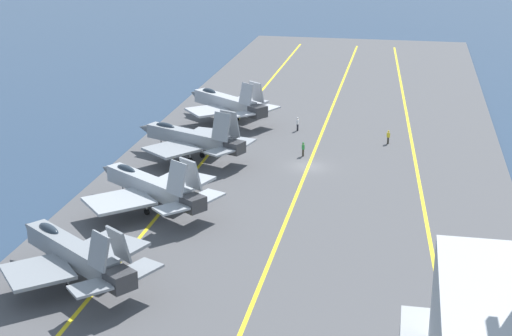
% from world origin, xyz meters
% --- Properties ---
extents(ground_plane, '(2000.00, 2000.00, 0.00)m').
position_xyz_m(ground_plane, '(0.00, 0.00, 0.00)').
color(ground_plane, navy).
extents(carrier_deck, '(170.29, 44.06, 0.40)m').
position_xyz_m(carrier_deck, '(0.00, 0.00, 0.20)').
color(carrier_deck, '#4C4C4F').
rests_on(carrier_deck, ground).
extents(deck_stripe_foul_line, '(153.01, 9.62, 0.01)m').
position_xyz_m(deck_stripe_foul_line, '(0.00, -12.12, 0.40)').
color(deck_stripe_foul_line, yellow).
rests_on(deck_stripe_foul_line, carrier_deck).
extents(deck_stripe_centerline, '(153.26, 0.36, 0.01)m').
position_xyz_m(deck_stripe_centerline, '(0.00, 0.00, 0.40)').
color(deck_stripe_centerline, yellow).
rests_on(deck_stripe_centerline, carrier_deck).
extents(deck_stripe_edge_line, '(153.26, 1.36, 0.01)m').
position_xyz_m(deck_stripe_edge_line, '(0.00, 12.12, 0.40)').
color(deck_stripe_edge_line, yellow).
rests_on(deck_stripe_edge_line, carrier_deck).
extents(parked_jet_nearest, '(12.58, 14.48, 6.02)m').
position_xyz_m(parked_jet_nearest, '(-31.50, 14.31, 2.95)').
color(parked_jet_nearest, gray).
rests_on(parked_jet_nearest, carrier_deck).
extents(parked_jet_second, '(13.47, 14.74, 6.25)m').
position_xyz_m(parked_jet_second, '(-15.79, 13.30, 2.81)').
color(parked_jet_second, '#9EA3A8').
rests_on(parked_jet_second, carrier_deck).
extents(parked_jet_third, '(12.39, 15.25, 6.46)m').
position_xyz_m(parked_jet_third, '(-0.01, 13.65, 2.96)').
color(parked_jet_third, gray).
rests_on(parked_jet_third, carrier_deck).
extents(parked_jet_fourth, '(12.72, 14.35, 6.18)m').
position_xyz_m(parked_jet_fourth, '(16.59, 13.31, 2.97)').
color(parked_jet_fourth, '#A8AAAF').
rests_on(parked_jet_fourth, carrier_deck).
extents(crew_white_vest, '(0.41, 0.31, 1.80)m').
position_xyz_m(crew_white_vest, '(13.87, 3.22, 1.39)').
color(crew_white_vest, '#232328').
rests_on(crew_white_vest, carrier_deck).
extents(crew_green_vest, '(0.45, 0.38, 1.72)m').
position_xyz_m(crew_green_vest, '(3.51, 1.08, 1.35)').
color(crew_green_vest, '#383328').
rests_on(crew_green_vest, carrier_deck).
extents(crew_yellow_vest, '(0.46, 0.42, 1.72)m').
position_xyz_m(crew_yellow_vest, '(10.36, -8.53, 1.34)').
color(crew_yellow_vest, '#383328').
rests_on(crew_yellow_vest, carrier_deck).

